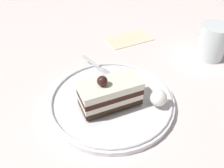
# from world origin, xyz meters

# --- Properties ---
(ground_plane) EXTENTS (2.40, 2.40, 0.00)m
(ground_plane) POSITION_xyz_m (0.00, 0.00, 0.00)
(ground_plane) COLOR silver
(dessert_plate) EXTENTS (0.25, 0.25, 0.02)m
(dessert_plate) POSITION_xyz_m (-0.00, 0.02, 0.01)
(dessert_plate) COLOR white
(dessert_plate) RESTS_ON ground_plane
(cake_slice) EXTENTS (0.12, 0.12, 0.07)m
(cake_slice) POSITION_xyz_m (0.02, 0.02, 0.04)
(cake_slice) COLOR black
(cake_slice) RESTS_ON dessert_plate
(whipped_cream_dollop) EXTENTS (0.03, 0.03, 0.03)m
(whipped_cream_dollop) POSITION_xyz_m (-0.02, 0.10, 0.03)
(whipped_cream_dollop) COLOR white
(whipped_cream_dollop) RESTS_ON dessert_plate
(fork) EXTENTS (0.06, 0.10, 0.00)m
(fork) POSITION_xyz_m (-0.08, -0.05, 0.02)
(fork) COLOR silver
(fork) RESTS_ON dessert_plate
(drink_glass_near) EXTENTS (0.07, 0.07, 0.08)m
(drink_glass_near) POSITION_xyz_m (-0.25, 0.17, 0.04)
(drink_glass_near) COLOR silver
(drink_glass_near) RESTS_ON ground_plane
(folded_napkin) EXTENTS (0.14, 0.14, 0.00)m
(folded_napkin) POSITION_xyz_m (-0.26, -0.04, 0.00)
(folded_napkin) COLOR beige
(folded_napkin) RESTS_ON ground_plane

